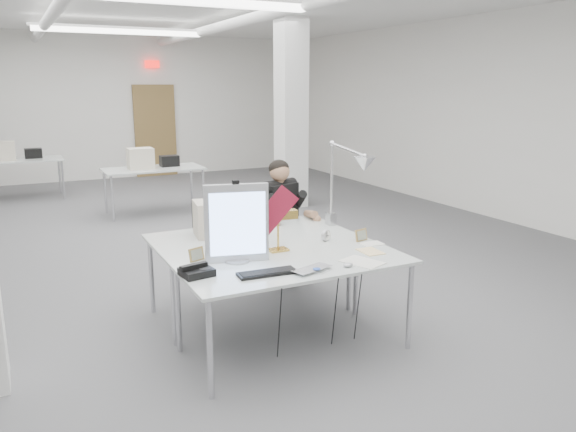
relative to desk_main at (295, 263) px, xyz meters
name	(u,v)px	position (x,y,z in m)	size (l,w,h in m)	color
room_shell	(194,121)	(0.04, 2.63, 0.95)	(10.04, 14.04, 3.24)	#545457
desk_main	(295,263)	(0.00, 0.00, 0.00)	(1.80, 0.90, 0.03)	silver
desk_second	(250,236)	(0.00, 0.90, 0.00)	(1.80, 0.90, 0.03)	silver
bg_desk_a	(153,169)	(0.20, 5.50, 0.00)	(1.60, 0.80, 0.03)	silver
bg_desk_b	(16,160)	(-1.80, 7.70, 0.00)	(1.60, 0.80, 0.03)	silver
office_chair	(278,236)	(0.59, 1.54, -0.23)	(0.50, 0.50, 1.02)	black
seated_person	(280,202)	(0.59, 1.49, 0.16)	(0.52, 0.65, 0.98)	black
monitor	(237,223)	(-0.40, 0.20, 0.32)	(0.49, 0.05, 0.61)	#B4B4B9
pennant	(273,213)	(-0.11, 0.16, 0.38)	(0.42, 0.01, 0.18)	maroon
keyboard	(267,273)	(-0.32, -0.19, 0.02)	(0.44, 0.15, 0.02)	black
laptop	(317,271)	(0.02, -0.32, 0.03)	(0.32, 0.20, 0.03)	#B2B3B7
mouse	(348,265)	(0.29, -0.31, 0.03)	(0.08, 0.05, 0.03)	#A3A4A8
bankers_lamp	(278,231)	(0.00, 0.31, 0.19)	(0.31, 0.12, 0.35)	#C7843E
desk_phone	(197,272)	(-0.79, 0.01, 0.04)	(0.22, 0.20, 0.05)	black
picture_frame_left	(196,254)	(-0.68, 0.35, 0.07)	(0.13, 0.01, 0.11)	tan
picture_frame_right	(361,235)	(0.79, 0.26, 0.07)	(0.13, 0.01, 0.11)	tan
desk_clock	(326,235)	(0.51, 0.39, 0.06)	(0.10, 0.10, 0.03)	#AEADB2
paper_stack_a	(362,262)	(0.45, -0.26, 0.02)	(0.22, 0.31, 0.01)	silver
paper_stack_b	(370,251)	(0.67, -0.06, 0.02)	(0.16, 0.22, 0.01)	#EAC98C
paper_stack_c	(372,244)	(0.82, 0.13, 0.02)	(0.19, 0.13, 0.01)	silver
beige_monitor	(214,218)	(-0.31, 1.02, 0.17)	(0.34, 0.32, 0.32)	#BDB19D
architect_lamp	(345,180)	(0.85, 0.63, 0.49)	(0.26, 0.75, 0.96)	silver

